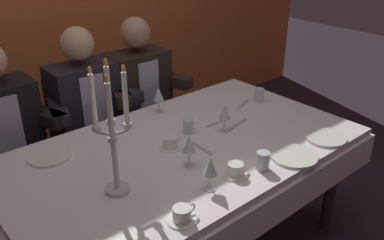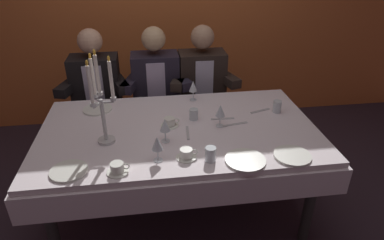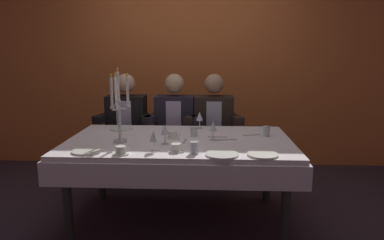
# 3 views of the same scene
# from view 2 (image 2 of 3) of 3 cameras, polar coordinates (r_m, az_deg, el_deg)

# --- Properties ---
(ground_plane) EXTENTS (12.00, 12.00, 0.00)m
(ground_plane) POSITION_cam_2_polar(r_m,az_deg,el_deg) (2.78, -1.95, -14.67)
(ground_plane) COLOR #322630
(dining_table) EXTENTS (1.94, 1.14, 0.74)m
(dining_table) POSITION_cam_2_polar(r_m,az_deg,el_deg) (2.40, -2.19, -3.76)
(dining_table) COLOR white
(dining_table) RESTS_ON ground_plane
(candelabra) EXTENTS (0.15, 0.17, 0.61)m
(candelabra) POSITION_cam_2_polar(r_m,az_deg,el_deg) (2.12, -15.10, 2.77)
(candelabra) COLOR silver
(candelabra) RESTS_ON dining_table
(dinner_plate_0) EXTENTS (0.22, 0.22, 0.01)m
(dinner_plate_0) POSITION_cam_2_polar(r_m,az_deg,el_deg) (2.12, 16.63, -5.79)
(dinner_plate_0) COLOR white
(dinner_plate_0) RESTS_ON dining_table
(dinner_plate_1) EXTENTS (0.22, 0.22, 0.01)m
(dinner_plate_1) POSITION_cam_2_polar(r_m,az_deg,el_deg) (2.67, -15.69, 1.78)
(dinner_plate_1) COLOR white
(dinner_plate_1) RESTS_ON dining_table
(dinner_plate_2) EXTENTS (0.24, 0.24, 0.01)m
(dinner_plate_2) POSITION_cam_2_polar(r_m,az_deg,el_deg) (2.02, 9.02, -6.72)
(dinner_plate_2) COLOR white
(dinner_plate_2) RESTS_ON dining_table
(dinner_plate_3) EXTENTS (0.21, 0.21, 0.01)m
(dinner_plate_3) POSITION_cam_2_polar(r_m,az_deg,el_deg) (2.03, -20.14, -8.10)
(dinner_plate_3) COLOR white
(dinner_plate_3) RESTS_ON dining_table
(wine_glass_0) EXTENTS (0.07, 0.07, 0.16)m
(wine_glass_0) POSITION_cam_2_polar(r_m,az_deg,el_deg) (1.95, -5.91, -4.07)
(wine_glass_0) COLOR silver
(wine_glass_0) RESTS_ON dining_table
(wine_glass_1) EXTENTS (0.07, 0.07, 0.16)m
(wine_glass_1) POSITION_cam_2_polar(r_m,az_deg,el_deg) (2.13, -4.60, -0.91)
(wine_glass_1) COLOR silver
(wine_glass_1) RESTS_ON dining_table
(wine_glass_2) EXTENTS (0.07, 0.07, 0.16)m
(wine_glass_2) POSITION_cam_2_polar(r_m,az_deg,el_deg) (2.69, 0.19, 5.67)
(wine_glass_2) COLOR silver
(wine_glass_2) RESTS_ON dining_table
(wine_glass_3) EXTENTS (0.07, 0.07, 0.16)m
(wine_glass_3) POSITION_cam_2_polar(r_m,az_deg,el_deg) (2.31, 4.83, 1.53)
(wine_glass_3) COLOR silver
(wine_glass_3) RESTS_ON dining_table
(water_tumbler_0) EXTENTS (0.06, 0.06, 0.09)m
(water_tumbler_0) POSITION_cam_2_polar(r_m,az_deg,el_deg) (2.61, 14.22, 2.24)
(water_tumbler_0) COLOR silver
(water_tumbler_0) RESTS_ON dining_table
(water_tumbler_1) EXTENTS (0.06, 0.06, 0.08)m
(water_tumbler_1) POSITION_cam_2_polar(r_m,az_deg,el_deg) (2.42, 0.29, 0.96)
(water_tumbler_1) COLOR silver
(water_tumbler_1) RESTS_ON dining_table
(water_tumbler_2) EXTENTS (0.06, 0.06, 0.09)m
(water_tumbler_2) POSITION_cam_2_polar(r_m,az_deg,el_deg) (1.98, 3.15, -5.80)
(water_tumbler_2) COLOR silver
(water_tumbler_2) RESTS_ON dining_table
(coffee_cup_0) EXTENTS (0.13, 0.12, 0.06)m
(coffee_cup_0) POSITION_cam_2_polar(r_m,az_deg,el_deg) (2.35, -3.79, -0.41)
(coffee_cup_0) COLOR white
(coffee_cup_0) RESTS_ON dining_table
(coffee_cup_1) EXTENTS (0.13, 0.12, 0.06)m
(coffee_cup_1) POSITION_cam_2_polar(r_m,az_deg,el_deg) (1.94, -12.50, -8.01)
(coffee_cup_1) COLOR white
(coffee_cup_1) RESTS_ON dining_table
(coffee_cup_2) EXTENTS (0.13, 0.12, 0.06)m
(coffee_cup_2) POSITION_cam_2_polar(r_m,az_deg,el_deg) (2.01, -0.95, -5.78)
(coffee_cup_2) COLOR white
(coffee_cup_2) RESTS_ON dining_table
(spoon_0) EXTENTS (0.17, 0.07, 0.01)m
(spoon_0) POSITION_cam_2_polar(r_m,az_deg,el_deg) (2.61, 11.46, 1.54)
(spoon_0) COLOR #B7B7BC
(spoon_0) RESTS_ON dining_table
(fork_1) EXTENTS (0.03, 0.17, 0.01)m
(fork_1) POSITION_cam_2_polar(r_m,az_deg,el_deg) (2.27, -0.74, -2.16)
(fork_1) COLOR #B7B7BC
(fork_1) RESTS_ON dining_table
(knife_2) EXTENTS (0.19, 0.05, 0.01)m
(knife_2) POSITION_cam_2_polar(r_m,az_deg,el_deg) (2.39, 7.28, -0.71)
(knife_2) COLOR #B7B7BC
(knife_2) RESTS_ON dining_table
(fork_3) EXTENTS (0.17, 0.02, 0.01)m
(fork_3) POSITION_cam_2_polar(r_m,az_deg,el_deg) (2.46, 5.22, 0.22)
(fork_3) COLOR #B7B7BC
(fork_3) RESTS_ON dining_table
(seated_diner_0) EXTENTS (0.63, 0.48, 1.24)m
(seated_diner_0) POSITION_cam_2_polar(r_m,az_deg,el_deg) (3.17, -15.89, 5.75)
(seated_diner_0) COLOR #2F2E2C
(seated_diner_0) RESTS_ON ground_plane
(seated_diner_1) EXTENTS (0.63, 0.48, 1.24)m
(seated_diner_1) POSITION_cam_2_polar(r_m,az_deg,el_deg) (3.13, -6.15, 6.45)
(seated_diner_1) COLOR #2F2E2C
(seated_diner_1) RESTS_ON ground_plane
(seated_diner_2) EXTENTS (0.63, 0.48, 1.24)m
(seated_diner_2) POSITION_cam_2_polar(r_m,az_deg,el_deg) (3.17, 1.66, 6.88)
(seated_diner_2) COLOR #2F2E2C
(seated_diner_2) RESTS_ON ground_plane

